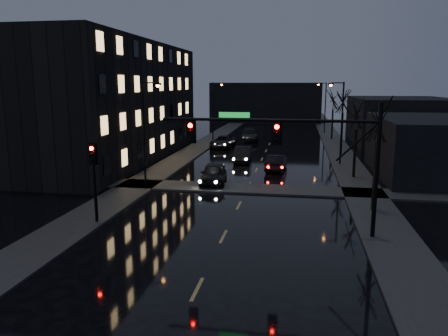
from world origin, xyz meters
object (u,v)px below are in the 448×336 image
at_px(oncoming_car_a, 213,174).
at_px(oncoming_car_d, 250,135).
at_px(oncoming_car_c, 223,142).
at_px(lead_car, 276,162).
at_px(oncoming_car_b, 243,154).

relative_size(oncoming_car_a, oncoming_car_d, 0.85).
height_order(oncoming_car_a, oncoming_car_d, oncoming_car_a).
relative_size(oncoming_car_c, oncoming_car_d, 0.92).
height_order(oncoming_car_a, lead_car, oncoming_car_a).
bearing_deg(oncoming_car_b, oncoming_car_a, -98.89).
height_order(oncoming_car_d, lead_car, oncoming_car_d).
xyz_separation_m(oncoming_car_a, oncoming_car_d, (-0.14, 27.16, -0.00)).
xyz_separation_m(oncoming_car_c, lead_car, (7.30, -13.47, 0.01)).
bearing_deg(oncoming_car_b, lead_car, -50.12).
height_order(oncoming_car_b, lead_car, oncoming_car_b).
relative_size(oncoming_car_d, lead_car, 1.27).
height_order(oncoming_car_a, oncoming_car_c, oncoming_car_a).
bearing_deg(oncoming_car_d, oncoming_car_a, -96.69).
bearing_deg(oncoming_car_d, oncoming_car_c, -116.00).
height_order(oncoming_car_c, lead_car, lead_car).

